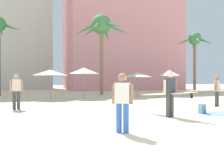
# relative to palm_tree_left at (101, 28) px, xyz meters

# --- Properties ---
(ground) EXTENTS (120.00, 120.00, 0.00)m
(ground) POSITION_rel_palm_tree_left_xyz_m (-2.31, -16.14, -6.58)
(ground) COLOR beige
(hotel_pink) EXTENTS (17.08, 11.71, 16.22)m
(hotel_pink) POSITION_rel_palm_tree_left_xyz_m (6.78, 12.90, 1.53)
(hotel_pink) COLOR pink
(hotel_pink) RESTS_ON ground
(palm_tree_left) EXTENTS (5.83, 5.64, 7.93)m
(palm_tree_left) POSITION_rel_palm_tree_left_xyz_m (0.00, 0.00, 0.00)
(palm_tree_left) COLOR #896B4C
(palm_tree_left) RESTS_ON ground
(palm_tree_center) EXTENTS (4.25, 3.78, 6.87)m
(palm_tree_center) POSITION_rel_palm_tree_left_xyz_m (10.86, -0.39, -0.93)
(palm_tree_center) COLOR #896B4C
(palm_tree_center) RESTS_ON ground
(cafe_umbrella_0) EXTENTS (2.01, 2.01, 2.39)m
(cafe_umbrella_0) POSITION_rel_palm_tree_left_xyz_m (5.44, -3.57, -4.46)
(cafe_umbrella_0) COLOR gray
(cafe_umbrella_0) RESTS_ON ground
(cafe_umbrella_1) EXTENTS (2.68, 2.68, 2.24)m
(cafe_umbrella_1) POSITION_rel_palm_tree_left_xyz_m (-5.09, -3.69, -4.56)
(cafe_umbrella_1) COLOR gray
(cafe_umbrella_1) RESTS_ON ground
(cafe_umbrella_3) EXTENTS (2.70, 2.70, 2.14)m
(cafe_umbrella_3) POSITION_rel_palm_tree_left_xyz_m (2.37, -3.23, -4.65)
(cafe_umbrella_3) COLOR gray
(cafe_umbrella_3) RESTS_ON ground
(cafe_umbrella_4) EXTENTS (2.39, 2.39, 2.43)m
(cafe_umbrella_4) POSITION_rel_palm_tree_left_xyz_m (-2.52, -3.81, -4.39)
(cafe_umbrella_4) COLOR gray
(cafe_umbrella_4) RESTS_ON ground
(beach_towel) EXTENTS (1.82, 1.11, 0.01)m
(beach_towel) POSITION_rel_palm_tree_left_xyz_m (1.33, -13.54, -6.57)
(beach_towel) COLOR #6684E0
(beach_towel) RESTS_ON ground
(backpack) EXTENTS (0.26, 0.32, 0.42)m
(backpack) POSITION_rel_palm_tree_left_xyz_m (0.74, -13.31, -6.37)
(backpack) COLOR slate
(backpack) RESTS_ON ground
(person_near_left) EXTENTS (2.14, 2.53, 1.68)m
(person_near_left) POSITION_rel_palm_tree_left_xyz_m (3.39, -11.26, -5.66)
(person_near_left) COLOR #3D3D42
(person_near_left) RESTS_ON ground
(person_far_left) EXTENTS (1.22, 2.93, 1.78)m
(person_far_left) POSITION_rel_palm_tree_left_xyz_m (-1.12, -13.54, -5.63)
(person_far_left) COLOR #3D3D42
(person_far_left) RESTS_ON ground
(person_mid_right) EXTENTS (0.55, 0.42, 1.63)m
(person_mid_right) POSITION_rel_palm_tree_left_xyz_m (-3.80, -15.46, -5.68)
(person_mid_right) COLOR blue
(person_mid_right) RESTS_ON ground
(person_mid_left) EXTENTS (0.61, 0.29, 1.76)m
(person_mid_left) POSITION_rel_palm_tree_left_xyz_m (-7.01, -9.22, -5.61)
(person_mid_left) COLOR #3D3D42
(person_mid_left) RESTS_ON ground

